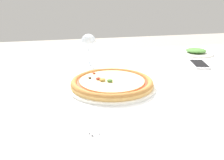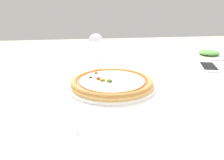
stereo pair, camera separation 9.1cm
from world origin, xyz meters
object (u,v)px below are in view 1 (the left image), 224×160
(wine_glass_far_left, at_px, (89,42))
(cell_phone, at_px, (199,64))
(dining_table, at_px, (149,97))
(pizza_plate, at_px, (112,83))
(fork, at_px, (98,139))
(side_plate, at_px, (196,52))

(wine_glass_far_left, bearing_deg, cell_phone, -15.51)
(dining_table, bearing_deg, pizza_plate, -164.97)
(dining_table, relative_size, fork, 8.50)
(pizza_plate, height_order, wine_glass_far_left, wine_glass_far_left)
(pizza_plate, xyz_separation_m, wine_glass_far_left, (-0.04, 0.34, 0.09))
(fork, height_order, side_plate, side_plate)
(fork, xyz_separation_m, cell_phone, (0.59, 0.52, 0.00))
(side_plate, bearing_deg, dining_table, -139.24)
(pizza_plate, xyz_separation_m, cell_phone, (0.48, 0.19, -0.01))
(pizza_plate, bearing_deg, wine_glass_far_left, 96.10)
(cell_phone, bearing_deg, pizza_plate, -157.81)
(dining_table, bearing_deg, wine_glass_far_left, 124.91)
(dining_table, distance_m, pizza_plate, 0.19)
(fork, relative_size, wine_glass_far_left, 1.15)
(fork, bearing_deg, cell_phone, 41.70)
(cell_phone, bearing_deg, dining_table, -154.20)
(dining_table, bearing_deg, cell_phone, 25.80)
(wine_glass_far_left, distance_m, side_plate, 0.63)
(fork, bearing_deg, side_plate, 46.54)
(dining_table, height_order, wine_glass_far_left, wine_glass_far_left)
(wine_glass_far_left, height_order, side_plate, wine_glass_far_left)
(cell_phone, bearing_deg, side_plate, 63.03)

